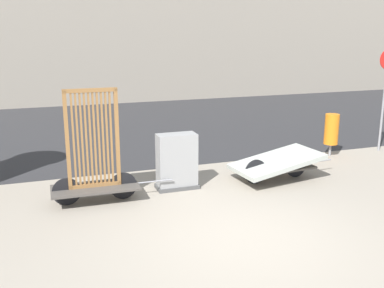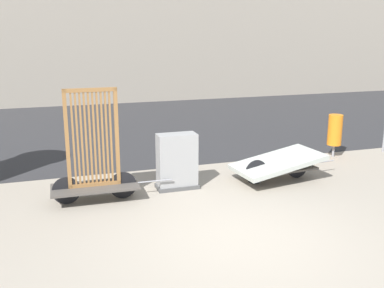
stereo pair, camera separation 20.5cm
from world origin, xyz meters
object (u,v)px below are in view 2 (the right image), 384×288
object	(u,v)px
bike_cart_with_mattress	(278,164)
trash_bin	(335,130)
utility_cabinet	(177,163)
bike_cart_with_bedframe	(94,165)

from	to	relation	value
bike_cart_with_mattress	trash_bin	xyz separation A→B (m)	(2.30, 1.28, 0.32)
bike_cart_with_mattress	utility_cabinet	bearing A→B (deg)	168.71
bike_cart_with_mattress	trash_bin	bearing A→B (deg)	23.44
bike_cart_with_bedframe	bike_cart_with_mattress	size ratio (longest dim) A/B	0.94
bike_cart_with_mattress	utility_cabinet	world-z (taller)	utility_cabinet
bike_cart_with_bedframe	trash_bin	size ratio (longest dim) A/B	2.13
bike_cart_with_bedframe	bike_cart_with_mattress	world-z (taller)	bike_cart_with_bedframe
bike_cart_with_mattress	utility_cabinet	size ratio (longest dim) A/B	2.17
bike_cart_with_bedframe	bike_cart_with_mattress	xyz separation A→B (m)	(3.88, 0.00, -0.34)
trash_bin	utility_cabinet	bearing A→B (deg)	-166.80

